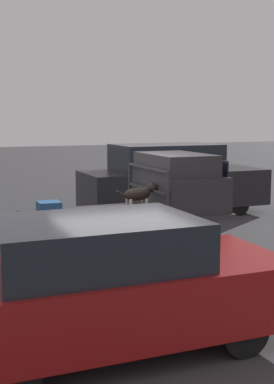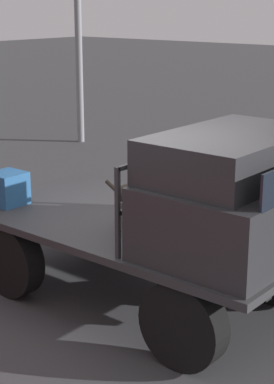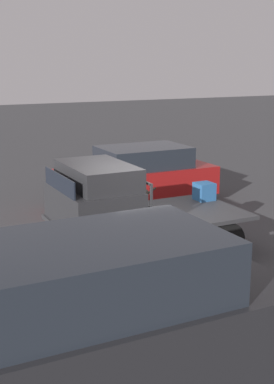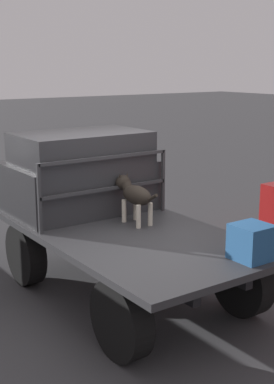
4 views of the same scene
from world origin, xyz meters
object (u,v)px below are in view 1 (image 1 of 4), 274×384
at_px(parked_pickup_far, 172,180).
at_px(cargo_crate, 49,212).
at_px(flatbed_truck, 125,225).
at_px(parked_sedan, 109,284).
at_px(dog, 141,194).

bearing_deg(parked_pickup_far, cargo_crate, -128.89).
distance_m(flatbed_truck, cargo_crate, 1.74).
height_order(flatbed_truck, parked_sedan, parked_sedan).
relative_size(flatbed_truck, parked_pickup_far, 0.73).
bearing_deg(cargo_crate, flatbed_truck, 17.59).
bearing_deg(cargo_crate, parked_pickup_far, 43.89).
distance_m(flatbed_truck, parked_pickup_far, 4.81).
distance_m(cargo_crate, parked_pickup_far, 6.24).
bearing_deg(parked_sedan, flatbed_truck, 64.97).
bearing_deg(flatbed_truck, cargo_crate, -162.41).
relative_size(dog, parked_sedan, 0.21).
bearing_deg(flatbed_truck, dog, -49.69).
bearing_deg(parked_pickup_far, parked_sedan, -113.68).
height_order(dog, parked_sedan, parked_sedan).
bearing_deg(dog, flatbed_truck, 115.98).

